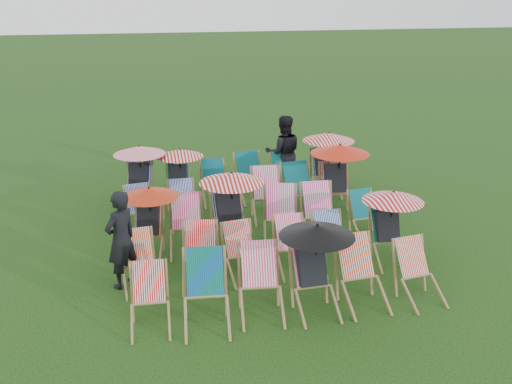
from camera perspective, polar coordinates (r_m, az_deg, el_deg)
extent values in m
plane|color=black|center=(10.29, 0.01, -5.43)|extent=(100.00, 100.00, 0.00)
cube|color=#C30806|center=(8.06, -10.66, -8.80)|extent=(0.45, 0.34, 0.52)
cube|color=#0A713C|center=(8.00, -5.13, -7.93)|extent=(0.54, 0.42, 0.61)
cube|color=#F03069|center=(8.21, 0.29, -7.19)|extent=(0.53, 0.41, 0.59)
cube|color=#E32D71|center=(8.30, 5.39, -7.28)|extent=(0.48, 0.36, 0.56)
cube|color=black|center=(8.27, 5.50, -7.43)|extent=(0.41, 0.42, 0.59)
sphere|color=tan|center=(8.21, 5.35, -5.22)|extent=(0.21, 0.21, 0.21)
cylinder|color=black|center=(8.14, 6.05, -5.88)|extent=(0.03, 0.03, 0.68)
cone|color=black|center=(8.00, 6.13, -3.87)|extent=(1.08, 1.08, 0.17)
cube|color=red|center=(8.58, 9.89, -6.28)|extent=(0.52, 0.40, 0.59)
cube|color=red|center=(8.89, 15.31, -6.22)|extent=(0.49, 0.39, 0.54)
cube|color=red|center=(9.09, -11.80, -5.39)|extent=(0.47, 0.36, 0.52)
cube|color=red|center=(9.05, -5.59, -4.81)|extent=(0.52, 0.41, 0.57)
cube|color=red|center=(9.20, -1.78, -4.66)|extent=(0.48, 0.38, 0.52)
cube|color=#FC3271|center=(9.42, 3.37, -3.99)|extent=(0.45, 0.34, 0.53)
cube|color=#0831B0|center=(9.61, 7.27, -3.59)|extent=(0.47, 0.36, 0.54)
cube|color=#096437|center=(9.92, 12.82, -3.23)|extent=(0.46, 0.35, 0.53)
cube|color=black|center=(9.88, 12.92, -3.34)|extent=(0.39, 0.40, 0.55)
sphere|color=tan|center=(9.85, 12.85, -1.57)|extent=(0.19, 0.19, 0.19)
cylinder|color=black|center=(9.78, 13.41, -2.08)|extent=(0.03, 0.03, 0.65)
cone|color=red|center=(9.67, 13.55, -0.45)|extent=(1.02, 1.02, 0.16)
cube|color=red|center=(10.10, -10.67, -2.70)|extent=(0.49, 0.41, 0.52)
cube|color=black|center=(10.06, -10.72, -2.80)|extent=(0.43, 0.44, 0.54)
sphere|color=tan|center=(10.04, -10.73, -1.09)|extent=(0.19, 0.19, 0.19)
cylinder|color=black|center=(9.93, -10.53, -1.60)|extent=(0.03, 0.03, 0.64)
cone|color=#AE2509|center=(9.83, -10.64, -0.02)|extent=(1.00, 1.00, 0.15)
cube|color=#E92E80|center=(10.17, -7.01, -1.86)|extent=(0.53, 0.41, 0.59)
cube|color=#070795|center=(10.19, -2.87, -1.67)|extent=(0.52, 0.39, 0.59)
cube|color=black|center=(10.15, -2.80, -1.78)|extent=(0.44, 0.45, 0.62)
sphere|color=tan|center=(10.13, -2.96, 0.14)|extent=(0.22, 0.22, 0.22)
cylinder|color=black|center=(10.02, -2.43, -0.38)|extent=(0.03, 0.03, 0.72)
cone|color=#BC0F09|center=(9.91, -2.46, 1.42)|extent=(1.14, 1.14, 0.18)
cube|color=#F7319D|center=(10.43, 2.48, -1.00)|extent=(0.58, 0.48, 0.61)
cube|color=#DD2C8C|center=(10.60, 6.15, -0.75)|extent=(0.53, 0.40, 0.61)
cube|color=#0B7742|center=(10.85, 10.53, -1.16)|extent=(0.45, 0.35, 0.51)
cube|color=#071D94|center=(11.15, -11.69, -0.62)|extent=(0.48, 0.39, 0.51)
cube|color=#07119A|center=(11.22, -7.45, -0.15)|extent=(0.45, 0.33, 0.53)
cube|color=#081BAA|center=(11.36, -3.04, 0.15)|extent=(0.45, 0.35, 0.51)
cube|color=#D02972|center=(11.48, 1.00, 0.99)|extent=(0.54, 0.42, 0.61)
cube|color=#096424|center=(11.67, 4.10, 1.38)|extent=(0.57, 0.45, 0.63)
cube|color=red|center=(11.85, 7.84, 1.46)|extent=(0.56, 0.45, 0.62)
cube|color=black|center=(11.80, 7.90, 1.37)|extent=(0.49, 0.50, 0.65)
sphere|color=tan|center=(11.80, 7.87, 3.10)|extent=(0.23, 0.23, 0.23)
cylinder|color=black|center=(11.69, 8.32, 2.64)|extent=(0.03, 0.03, 0.76)
cone|color=red|center=(11.59, 8.40, 4.26)|extent=(1.19, 1.19, 0.18)
cube|color=#0F079E|center=(12.35, -11.60, 1.68)|extent=(0.53, 0.43, 0.56)
cube|color=black|center=(12.30, -11.64, 1.61)|extent=(0.46, 0.47, 0.59)
sphere|color=tan|center=(12.30, -11.66, 3.11)|extent=(0.21, 0.21, 0.21)
cylinder|color=black|center=(12.18, -11.49, 2.71)|extent=(0.03, 0.03, 0.69)
cone|color=pink|center=(12.09, -11.59, 4.12)|extent=(1.08, 1.08, 0.17)
cube|color=#096239|center=(12.35, -7.79, 1.64)|extent=(0.45, 0.34, 0.51)
cube|color=black|center=(12.30, -7.78, 1.58)|extent=(0.38, 0.39, 0.54)
sphere|color=tan|center=(12.30, -7.85, 2.95)|extent=(0.19, 0.19, 0.19)
cylinder|color=black|center=(12.20, -7.57, 2.59)|extent=(0.03, 0.03, 0.63)
cone|color=#B41009|center=(12.12, -7.64, 3.88)|extent=(0.98, 0.98, 0.15)
cube|color=#0A723B|center=(12.36, -4.32, 1.97)|extent=(0.46, 0.34, 0.54)
cube|color=#09642E|center=(12.53, -0.78, 2.61)|extent=(0.55, 0.43, 0.61)
cube|color=#0B752E|center=(12.65, 2.77, 2.67)|extent=(0.54, 0.42, 0.59)
cube|color=#080DA6|center=(12.95, 6.79, 3.00)|extent=(0.54, 0.42, 0.60)
cube|color=black|center=(12.90, 6.84, 2.93)|extent=(0.46, 0.47, 0.62)
sphere|color=tan|center=(12.91, 6.80, 4.45)|extent=(0.22, 0.22, 0.22)
cylinder|color=black|center=(12.80, 7.21, 4.06)|extent=(0.03, 0.03, 0.73)
cone|color=red|center=(12.72, 7.27, 5.50)|extent=(1.15, 1.15, 0.18)
imported|color=black|center=(8.92, -13.34, -4.64)|extent=(0.67, 0.66, 1.56)
imported|color=black|center=(12.88, 2.76, 3.92)|extent=(0.89, 0.73, 1.72)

